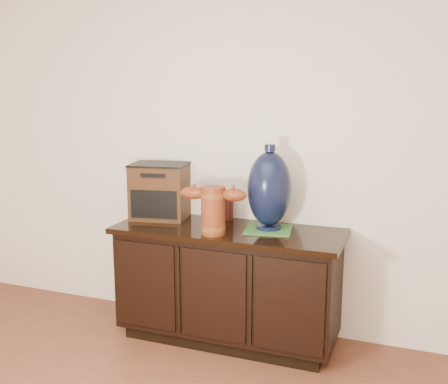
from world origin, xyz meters
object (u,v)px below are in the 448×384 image
at_px(terracotta_vessel, 213,208).
at_px(spray_can, 229,207).
at_px(sideboard, 228,283).
at_px(tv_radio, 160,191).
at_px(lamp_base, 269,189).

height_order(terracotta_vessel, spray_can, terracotta_vessel).
height_order(sideboard, tv_radio, tv_radio).
height_order(sideboard, terracotta_vessel, terracotta_vessel).
bearing_deg(sideboard, lamp_base, 12.73).
height_order(sideboard, spray_can, spray_can).
bearing_deg(spray_can, lamp_base, -26.48).
bearing_deg(terracotta_vessel, sideboard, 68.18).
bearing_deg(spray_can, tv_radio, -166.08).
xyz_separation_m(tv_radio, spray_can, (0.46, 0.11, -0.10)).
bearing_deg(sideboard, spray_can, 109.35).
relative_size(sideboard, tv_radio, 3.45).
bearing_deg(tv_radio, lamp_base, -13.96).
bearing_deg(lamp_base, terracotta_vessel, -144.43).
bearing_deg(lamp_base, tv_radio, 176.38).
xyz_separation_m(sideboard, lamp_base, (0.25, 0.06, 0.63)).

